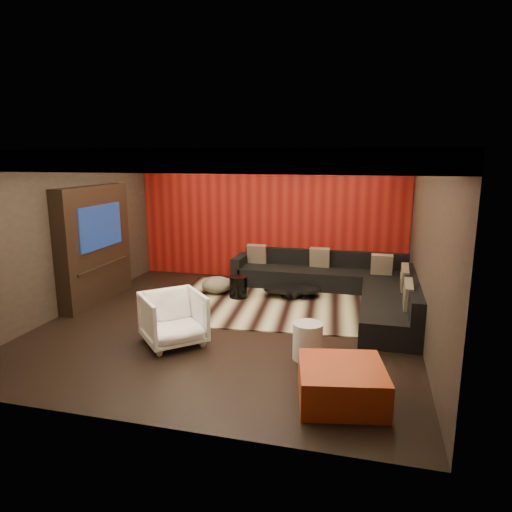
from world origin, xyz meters
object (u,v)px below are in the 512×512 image
(drum_stool, at_px, (238,287))
(sectional_sofa, at_px, (343,286))
(white_side_table, at_px, (308,341))
(coffee_table, at_px, (292,292))
(orange_ottoman, at_px, (342,383))
(armchair, at_px, (173,319))

(drum_stool, bearing_deg, sectional_sofa, 13.13)
(drum_stool, distance_m, white_side_table, 2.94)
(coffee_table, bearing_deg, drum_stool, -163.19)
(sectional_sofa, bearing_deg, drum_stool, -166.87)
(coffee_table, distance_m, drum_stool, 1.06)
(drum_stool, height_order, orange_ottoman, drum_stool)
(coffee_table, distance_m, white_side_table, 2.79)
(orange_ottoman, distance_m, sectional_sofa, 3.87)
(coffee_table, xyz_separation_m, orange_ottoman, (1.22, -3.71, 0.10))
(white_side_table, bearing_deg, orange_ottoman, -62.33)
(white_side_table, bearing_deg, coffee_table, 104.35)
(armchair, distance_m, sectional_sofa, 3.65)
(coffee_table, xyz_separation_m, armchair, (-1.30, -2.68, 0.27))
(white_side_table, xyz_separation_m, sectional_sofa, (0.29, 2.86, 0.01))
(coffee_table, height_order, armchair, armchair)
(white_side_table, bearing_deg, sectional_sofa, 84.13)
(coffee_table, relative_size, armchair, 1.33)
(drum_stool, bearing_deg, orange_ottoman, -56.75)
(drum_stool, distance_m, sectional_sofa, 2.05)
(coffee_table, relative_size, drum_stool, 2.71)
(sectional_sofa, bearing_deg, orange_ottoman, -86.52)
(white_side_table, bearing_deg, armchair, 179.46)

